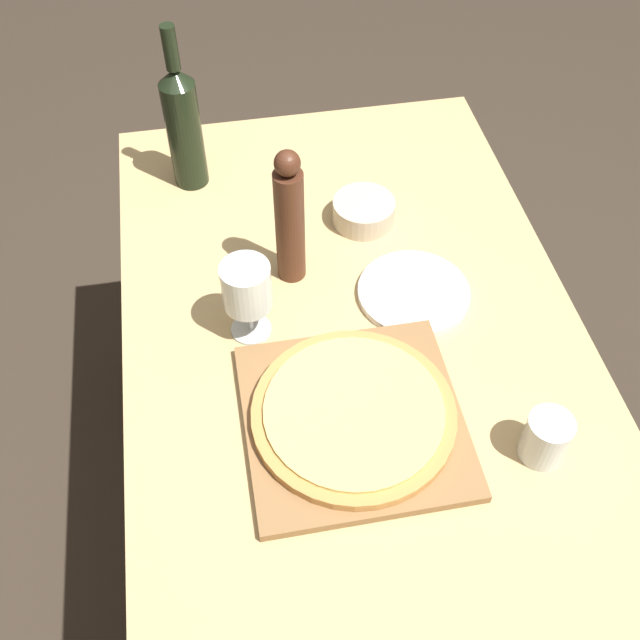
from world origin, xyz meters
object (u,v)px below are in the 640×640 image
Objects in this scene: wine_bottle at (183,125)px; pepper_mill at (290,220)px; pizza at (354,413)px; wine_glass at (247,288)px; small_bowl at (364,212)px.

pepper_mill is at bearing -61.40° from wine_bottle.
pizza is 1.15× the size of pepper_mill.
pepper_mill is 0.16m from wine_glass.
pepper_mill is at bearing -144.51° from small_bowl.
wine_glass is at bearing -136.70° from small_bowl.
wine_bottle is 0.35m from pepper_mill.
wine_bottle is 2.21× the size of wine_glass.
pepper_mill is at bearing 53.47° from wine_glass.
wine_bottle is at bearing 150.36° from small_bowl.
pizza is 0.70m from wine_bottle.
wine_bottle is 2.82× the size of small_bowl.
wine_glass is 0.36m from small_bowl.
small_bowl is at bearing 35.49° from pepper_mill.
pizza is 0.27m from wine_glass.
pepper_mill reaches higher than pizza.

